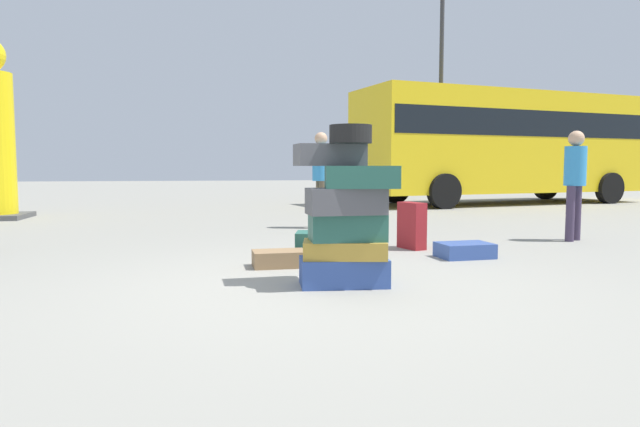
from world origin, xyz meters
name	(u,v)px	position (x,y,z in m)	size (l,w,h in m)	color
ground_plane	(317,287)	(0.00, 0.00, 0.00)	(80.00, 80.00, 0.00)	gray
suitcase_tower	(346,216)	(0.26, 0.01, 0.63)	(0.87, 0.70, 1.43)	#334F99
suitcase_brown_upright_blue	(279,259)	(-0.20, 1.08, 0.09)	(0.56, 0.36, 0.17)	olive
suitcase_teal_foreground_near	(327,245)	(0.40, 1.49, 0.16)	(0.71, 0.40, 0.31)	#26594C
suitcase_navy_behind_tower	(465,250)	(2.00, 1.26, 0.09)	(0.61, 0.43, 0.17)	#334F99
suitcase_maroon_white_trunk	(412,226)	(1.64, 2.06, 0.30)	(0.18, 0.41, 0.60)	maroon
person_bearded_onlooker	(321,171)	(0.97, 4.73, 0.99)	(0.30, 0.34, 1.66)	brown
person_tourist_with_camera	(575,175)	(4.20, 2.36, 0.94)	(0.31, 0.30, 1.58)	#3F334C
parked_bus	(503,141)	(7.47, 10.26, 1.83)	(9.10, 4.11, 3.15)	yellow
lamp_post	(441,57)	(5.41, 10.03, 4.10)	(0.36, 0.36, 6.30)	#333338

